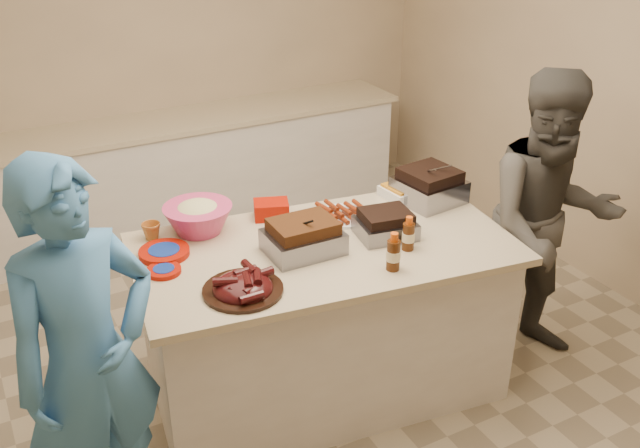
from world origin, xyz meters
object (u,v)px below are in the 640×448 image
bbq_bottle_a (393,269)px  guest_gray (527,349)px  bbq_bottle_b (408,249)px  mustard_bottle (297,243)px  roasting_pan (428,201)px  plastic_cup (152,239)px  rib_platter (243,292)px  coleslaw_bowl (199,231)px  island (324,386)px

bbq_bottle_a → guest_gray: bbq_bottle_a is taller
bbq_bottle_b → mustard_bottle: size_ratio=1.69×
bbq_bottle_b → roasting_pan: bearing=44.3°
plastic_cup → mustard_bottle: bearing=-31.8°
roasting_pan → rib_platter: bearing=-169.8°
coleslaw_bowl → plastic_cup: size_ratio=3.72×
coleslaw_bowl → mustard_bottle: (0.40, -0.37, 0.00)m
roasting_pan → guest_gray: 1.13m
bbq_bottle_a → bbq_bottle_b: (0.18, 0.13, 0.00)m
coleslaw_bowl → plastic_cup: (-0.25, 0.03, 0.00)m
coleslaw_bowl → bbq_bottle_b: bearing=-38.6°
mustard_bottle → plastic_cup: 0.76m
rib_platter → bbq_bottle_a: bearing=-12.1°
mustard_bottle → bbq_bottle_a: bearing=-57.6°
island → bbq_bottle_b: (0.35, -0.23, 0.91)m
island → plastic_cup: plastic_cup is taller
guest_gray → mustard_bottle: bearing=-173.6°
island → roasting_pan: bearing=21.3°
mustard_bottle → guest_gray: 1.69m
rib_platter → coleslaw_bowl: bearing=87.5°
bbq_bottle_b → guest_gray: bbq_bottle_b is taller
rib_platter → bbq_bottle_b: size_ratio=2.05×
coleslaw_bowl → plastic_cup: coleslaw_bowl is taller
roasting_pan → bbq_bottle_b: (-0.44, -0.43, 0.00)m
bbq_bottle_a → guest_gray: 1.42m
roasting_pan → plastic_cup: (-1.54, 0.29, 0.00)m
island → roasting_pan: (0.79, 0.19, 0.91)m
coleslaw_bowl → bbq_bottle_b: size_ratio=2.01×
bbq_bottle_a → island: bearing=115.3°
island → rib_platter: size_ratio=5.18×
roasting_pan → mustard_bottle: 0.91m
rib_platter → bbq_bottle_b: 0.89m
island → roasting_pan: 1.22m
roasting_pan → bbq_bottle_a: bbq_bottle_a is taller
coleslaw_bowl → bbq_bottle_a: coleslaw_bowl is taller
coleslaw_bowl → plastic_cup: bearing=172.7°
rib_platter → bbq_bottle_b: bearing=-1.5°
bbq_bottle_a → guest_gray: bearing=4.3°
mustard_bottle → roasting_pan: bearing=6.8°
bbq_bottle_b → mustard_bottle: (-0.46, 0.32, 0.00)m
coleslaw_bowl → bbq_bottle_b: (0.86, -0.69, 0.00)m
island → coleslaw_bowl: size_ratio=5.28×
roasting_pan → mustard_bottle: size_ratio=3.09×
guest_gray → plastic_cup: bearing=-179.4°
bbq_bottle_a → plastic_cup: 1.26m
guest_gray → rib_platter: bearing=-160.8°
coleslaw_bowl → island: bearing=-41.6°
island → coleslaw_bowl: coleslaw_bowl is taller
roasting_pan → bbq_bottle_a: size_ratio=1.70×
rib_platter → coleslaw_bowl: (0.03, 0.66, 0.00)m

